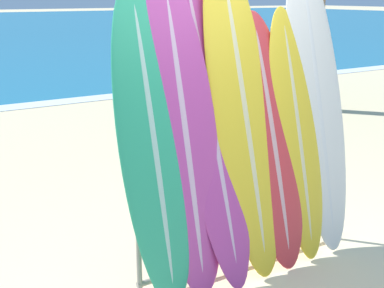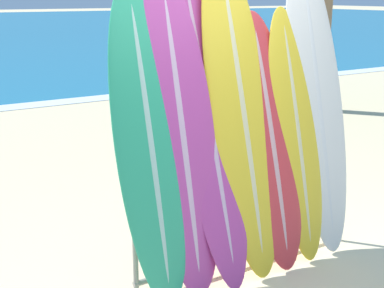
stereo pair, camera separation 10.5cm
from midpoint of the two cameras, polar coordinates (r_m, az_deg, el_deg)
ground_plane at (r=4.30m, az=4.87°, el=-14.63°), size 160.00×160.00×0.00m
surfboard_rack at (r=4.37m, az=5.00°, el=-7.46°), size 1.97×0.04×0.83m
surfboard_slot_0 at (r=3.76m, az=-5.04°, el=-0.23°), size 0.52×0.65×2.28m
surfboard_slot_1 at (r=3.88m, az=-1.66°, el=0.93°), size 0.58×0.64×2.36m
surfboard_slot_2 at (r=4.06m, az=1.09°, el=3.07°), size 0.51×0.93×2.56m
surfboard_slot_3 at (r=4.20m, az=4.69°, el=3.39°), size 0.58×0.81×2.55m
surfboard_slot_4 at (r=4.36m, az=7.75°, el=0.38°), size 0.56×0.67×2.05m
surfboard_slot_5 at (r=4.53m, az=10.43°, el=1.03°), size 0.48×0.61×2.08m
surfboard_slot_6 at (r=4.72m, az=12.57°, el=4.41°), size 0.57×0.70×2.55m
person_mid_beach at (r=8.60m, az=-3.69°, el=7.53°), size 0.28×0.30×1.74m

